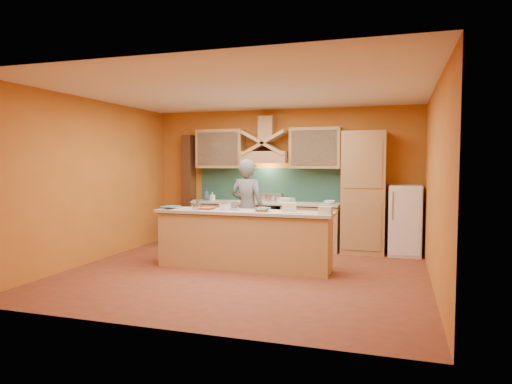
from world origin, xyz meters
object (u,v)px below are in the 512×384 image
(kitchen_scale, at_px, (225,207))
(person, at_px, (247,208))
(mixing_bowl, at_px, (262,209))
(fridge, at_px, (405,220))
(stove, at_px, (265,225))

(kitchen_scale, bearing_deg, person, 108.70)
(person, relative_size, mixing_bowl, 6.94)
(person, relative_size, kitchen_scale, 13.50)
(kitchen_scale, bearing_deg, fridge, 57.52)
(person, xyz_separation_m, mixing_bowl, (0.56, -0.92, 0.09))
(fridge, xyz_separation_m, kitchen_scale, (-2.80, -1.94, 0.35))
(stove, distance_m, person, 1.10)
(stove, height_order, person, person)
(stove, distance_m, mixing_bowl, 2.07)
(stove, xyz_separation_m, fridge, (2.70, 0.00, 0.20))
(fridge, xyz_separation_m, person, (-2.74, -1.01, 0.24))
(stove, relative_size, kitchen_scale, 6.82)
(fridge, bearing_deg, stove, 180.00)
(fridge, height_order, mixing_bowl, fridge)
(fridge, bearing_deg, kitchen_scale, -145.26)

